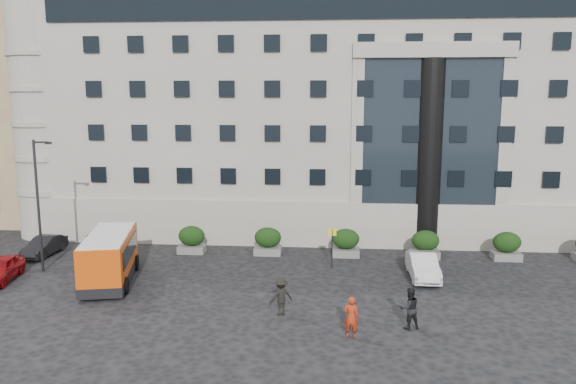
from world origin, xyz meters
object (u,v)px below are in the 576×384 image
(parked_car_a, at_px, (0,269))
(hedge_c, at_px, (346,242))
(red_truck, at_px, (58,206))
(hedge_b, at_px, (268,241))
(parked_car_b, at_px, (44,246))
(minibus, at_px, (109,256))
(hedge_d, at_px, (425,244))
(hedge_e, at_px, (507,246))
(pedestrian_b, at_px, (409,308))
(pedestrian_c, at_px, (281,296))
(bus_stop_sign, at_px, (332,241))
(parked_car_d, at_px, (124,216))
(parked_car_c, at_px, (106,230))
(hedge_a, at_px, (192,239))
(street_lamp, at_px, (39,201))
(white_taxi, at_px, (423,266))
(pedestrian_a, at_px, (351,317))

(parked_car_a, bearing_deg, hedge_c, 10.61)
(red_truck, bearing_deg, hedge_b, -25.71)
(parked_car_b, bearing_deg, minibus, -33.83)
(hedge_d, xyz_separation_m, hedge_e, (5.20, 0.00, 0.00))
(parked_car_a, relative_size, pedestrian_b, 2.10)
(pedestrian_b, bearing_deg, hedge_b, -74.65)
(hedge_b, height_order, pedestrian_c, pedestrian_c)
(minibus, bearing_deg, pedestrian_b, -30.47)
(bus_stop_sign, distance_m, parked_car_d, 20.55)
(parked_car_c, bearing_deg, hedge_a, -27.29)
(street_lamp, relative_size, red_truck, 1.51)
(hedge_a, bearing_deg, bus_stop_sign, -16.42)
(street_lamp, relative_size, pedestrian_b, 4.11)
(red_truck, bearing_deg, parked_car_c, -40.02)
(hedge_b, xyz_separation_m, hedge_e, (15.60, 0.00, 0.00))
(street_lamp, distance_m, bus_stop_sign, 17.75)
(hedge_b, height_order, parked_car_a, hedge_b)
(hedge_d, bearing_deg, hedge_a, 180.00)
(parked_car_c, bearing_deg, hedge_c, -13.22)
(hedge_e, xyz_separation_m, pedestrian_c, (-13.74, -10.49, 0.01))
(pedestrian_b, bearing_deg, hedge_e, -142.27)
(hedge_a, height_order, parked_car_a, hedge_a)
(hedge_a, xyz_separation_m, minibus, (-3.13, -6.36, 0.61))
(bus_stop_sign, distance_m, white_taxi, 5.58)
(street_lamp, xyz_separation_m, bus_stop_sign, (17.44, 2.00, -2.64))
(red_truck, xyz_separation_m, parked_car_a, (4.00, -14.99, -0.74))
(hedge_e, bearing_deg, parked_car_b, -177.28)
(hedge_b, relative_size, red_truck, 0.35)
(street_lamp, bearing_deg, parked_car_c, 86.98)
(hedge_b, bearing_deg, pedestrian_b, -56.04)
(parked_car_b, distance_m, pedestrian_a, 23.02)
(minibus, xyz_separation_m, parked_car_a, (-6.38, -0.38, -0.85))
(street_lamp, relative_size, pedestrian_a, 4.27)
(red_truck, bearing_deg, pedestrian_c, -44.26)
(minibus, xyz_separation_m, white_taxi, (17.93, 2.14, -0.82))
(bus_stop_sign, distance_m, pedestrian_c, 8.11)
(hedge_b, distance_m, parked_car_a, 16.18)
(minibus, height_order, parked_car_b, minibus)
(hedge_e, height_order, parked_car_d, hedge_e)
(hedge_c, distance_m, pedestrian_c, 11.01)
(hedge_e, relative_size, parked_car_b, 0.48)
(hedge_c, relative_size, parked_car_a, 0.45)
(hedge_d, xyz_separation_m, white_taxi, (-0.80, -4.22, -0.21))
(parked_car_c, relative_size, pedestrian_a, 2.24)
(hedge_b, bearing_deg, parked_car_b, -174.43)
(hedge_b, relative_size, hedge_d, 1.00)
(pedestrian_a, bearing_deg, pedestrian_b, -150.38)
(red_truck, relative_size, parked_car_c, 1.26)
(parked_car_b, distance_m, pedestrian_b, 24.89)
(parked_car_c, relative_size, pedestrian_b, 2.16)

